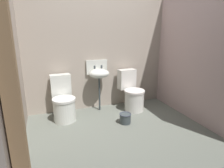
{
  "coord_description": "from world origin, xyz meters",
  "views": [
    {
      "loc": [
        -1.04,
        -2.61,
        1.57
      ],
      "look_at": [
        0.0,
        0.26,
        0.7
      ],
      "focal_mm": 30.95,
      "sensor_mm": 36.0,
      "label": 1
    }
  ],
  "objects_px": {
    "toilet_left": "(63,102)",
    "sink": "(99,73)",
    "bucket": "(125,118)",
    "toilet_right": "(132,94)",
    "wooden_door_post": "(10,87)"
  },
  "relations": [
    {
      "from": "toilet_left",
      "to": "sink",
      "type": "xyz_separation_m",
      "value": [
        0.72,
        0.19,
        0.43
      ]
    },
    {
      "from": "wooden_door_post",
      "to": "toilet_right",
      "type": "distance_m",
      "value": 2.62
    },
    {
      "from": "toilet_left",
      "to": "toilet_right",
      "type": "distance_m",
      "value": 1.35
    },
    {
      "from": "toilet_left",
      "to": "toilet_right",
      "type": "xyz_separation_m",
      "value": [
        1.35,
        0.0,
        0.0
      ]
    },
    {
      "from": "toilet_left",
      "to": "toilet_right",
      "type": "relative_size",
      "value": 1.0
    },
    {
      "from": "wooden_door_post",
      "to": "sink",
      "type": "height_order",
      "value": "wooden_door_post"
    },
    {
      "from": "toilet_left",
      "to": "bucket",
      "type": "distance_m",
      "value": 1.14
    },
    {
      "from": "wooden_door_post",
      "to": "toilet_left",
      "type": "xyz_separation_m",
      "value": [
        0.55,
        1.62,
        -0.8
      ]
    },
    {
      "from": "wooden_door_post",
      "to": "bucket",
      "type": "xyz_separation_m",
      "value": [
        1.52,
        1.08,
        -1.03
      ]
    },
    {
      "from": "toilet_right",
      "to": "bucket",
      "type": "xyz_separation_m",
      "value": [
        -0.38,
        -0.54,
        -0.23
      ]
    },
    {
      "from": "sink",
      "to": "toilet_right",
      "type": "bearing_deg",
      "value": -16.53
    },
    {
      "from": "toilet_right",
      "to": "bucket",
      "type": "relative_size",
      "value": 3.76
    },
    {
      "from": "toilet_left",
      "to": "bucket",
      "type": "relative_size",
      "value": 3.76
    },
    {
      "from": "toilet_right",
      "to": "bucket",
      "type": "height_order",
      "value": "toilet_right"
    },
    {
      "from": "toilet_left",
      "to": "bucket",
      "type": "height_order",
      "value": "toilet_left"
    }
  ]
}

